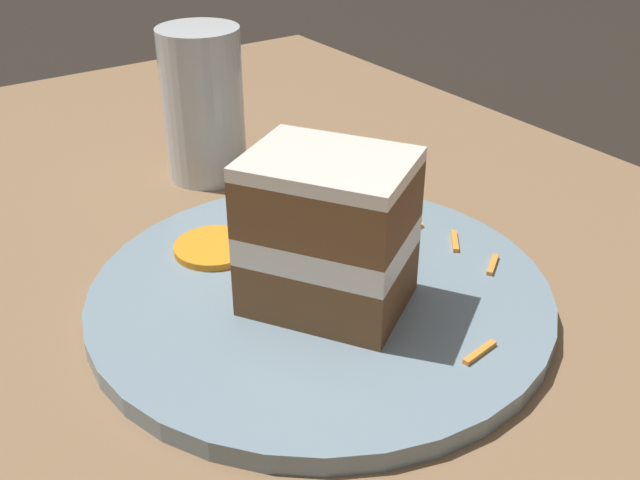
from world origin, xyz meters
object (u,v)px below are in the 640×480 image
object	(u,v)px
cake_slice	(328,233)
plate	(320,294)
orange_garnish	(215,247)
drinking_glass	(204,115)
cream_dollop	(303,181)

from	to	relation	value
cake_slice	plate	bearing A→B (deg)	38.40
cake_slice	orange_garnish	world-z (taller)	cake_slice
orange_garnish	cake_slice	bearing A→B (deg)	-163.08
orange_garnish	drinking_glass	distance (m)	0.16
plate	cake_slice	size ratio (longest dim) A/B	2.52
cake_slice	cream_dollop	bearing A→B (deg)	30.64
plate	orange_garnish	xyz separation A→B (m)	(0.08, 0.04, 0.01)
cream_dollop	drinking_glass	world-z (taller)	drinking_glass
orange_garnish	drinking_glass	world-z (taller)	drinking_glass
plate	cream_dollop	distance (m)	0.12
plate	cake_slice	xyz separation A→B (m)	(-0.02, 0.01, 0.06)
cream_dollop	drinking_glass	size ratio (longest dim) A/B	0.41
plate	drinking_glass	bearing A→B (deg)	-8.44
cake_slice	drinking_glass	size ratio (longest dim) A/B	0.92
cake_slice	orange_garnish	distance (m)	0.11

